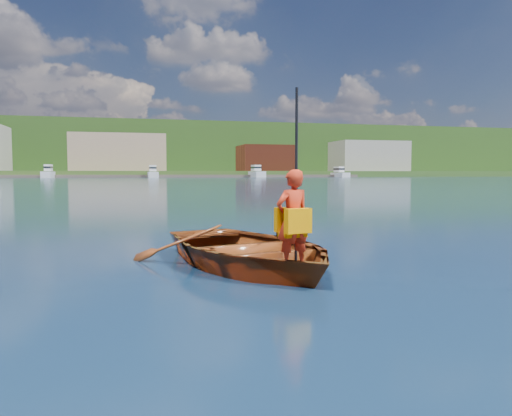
# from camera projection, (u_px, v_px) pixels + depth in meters

# --- Properties ---
(ground) EXTENTS (600.00, 600.00, 0.00)m
(ground) POSITION_uv_depth(u_px,v_px,m) (195.00, 275.00, 6.25)
(ground) COLOR #152242
(ground) RESTS_ON ground
(rowboat) EXTENTS (3.43, 4.16, 0.75)m
(rowboat) POSITION_uv_depth(u_px,v_px,m) (247.00, 250.00, 6.83)
(rowboat) COLOR #6D2C0C
(rowboat) RESTS_ON ground
(child_paddler) EXTENTS (0.50, 0.41, 2.23)m
(child_paddler) POSITION_uv_depth(u_px,v_px,m) (293.00, 219.00, 6.08)
(child_paddler) COLOR red
(child_paddler) RESTS_ON ground
(shoreline) EXTENTS (400.00, 140.00, 22.00)m
(shoreline) POSITION_uv_depth(u_px,v_px,m) (134.00, 154.00, 234.62)
(shoreline) COLOR #3C5824
(shoreline) RESTS_ON ground
(dock) EXTENTS (160.05, 7.65, 0.80)m
(dock) POSITION_uv_depth(u_px,v_px,m) (103.00, 176.00, 147.32)
(dock) COLOR brown
(dock) RESTS_ON ground
(waterfront_buildings) EXTENTS (202.00, 16.00, 14.00)m
(waterfront_buildings) POSITION_uv_depth(u_px,v_px,m) (110.00, 153.00, 163.60)
(waterfront_buildings) COLOR brown
(waterfront_buildings) RESTS_ON ground
(marina_yachts) EXTENTS (143.08, 11.41, 4.03)m
(marina_yachts) POSITION_uv_depth(u_px,v_px,m) (99.00, 173.00, 142.52)
(marina_yachts) COLOR silver
(marina_yachts) RESTS_ON ground
(hillside_trees) EXTENTS (276.24, 85.73, 25.96)m
(hillside_trees) POSITION_uv_depth(u_px,v_px,m) (112.00, 136.00, 237.71)
(hillside_trees) COLOR #382314
(hillside_trees) RESTS_ON ground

